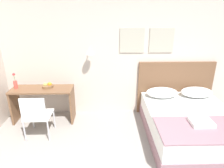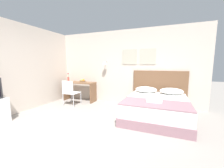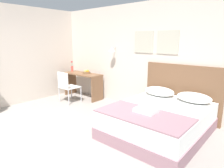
{
  "view_description": "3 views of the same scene",
  "coord_description": "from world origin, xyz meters",
  "px_view_note": "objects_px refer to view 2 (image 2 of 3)",
  "views": [
    {
      "loc": [
        -0.19,
        -1.41,
        2.35
      ],
      "look_at": [
        -0.1,
        2.04,
        1.03
      ],
      "focal_mm": 32.0,
      "sensor_mm": 36.0,
      "label": 1
    },
    {
      "loc": [
        1.6,
        -1.96,
        1.43
      ],
      "look_at": [
        0.07,
        1.89,
        0.84
      ],
      "focal_mm": 22.0,
      "sensor_mm": 36.0,
      "label": 2
    },
    {
      "loc": [
        3.03,
        -1.43,
        1.76
      ],
      "look_at": [
        0.07,
        1.99,
        0.75
      ],
      "focal_mm": 32.0,
      "sensor_mm": 36.0,
      "label": 3
    }
  ],
  "objects_px": {
    "bed": "(156,108)",
    "pillow_left": "(146,89)",
    "fruit_bowl": "(83,81)",
    "flower_vase": "(68,78)",
    "headboard": "(159,89)",
    "desk_chair": "(70,91)",
    "throw_blanket": "(155,103)",
    "desk": "(79,88)",
    "pillow_right": "(171,91)",
    "folded_towel_near_foot": "(154,100)"
  },
  "relations": [
    {
      "from": "bed",
      "to": "fruit_bowl",
      "type": "height_order",
      "value": "fruit_bowl"
    },
    {
      "from": "throw_blanket",
      "to": "desk_chair",
      "type": "height_order",
      "value": "desk_chair"
    },
    {
      "from": "bed",
      "to": "headboard",
      "type": "xyz_separation_m",
      "value": [
        0.0,
        1.01,
        0.35
      ]
    },
    {
      "from": "headboard",
      "to": "pillow_right",
      "type": "distance_m",
      "value": 0.49
    },
    {
      "from": "pillow_right",
      "to": "desk_chair",
      "type": "bearing_deg",
      "value": -168.21
    },
    {
      "from": "throw_blanket",
      "to": "desk_chair",
      "type": "distance_m",
      "value": 2.95
    },
    {
      "from": "throw_blanket",
      "to": "headboard",
      "type": "bearing_deg",
      "value": 90.0
    },
    {
      "from": "desk",
      "to": "flower_vase",
      "type": "xyz_separation_m",
      "value": [
        -0.54,
        0.03,
        0.34
      ]
    },
    {
      "from": "pillow_left",
      "to": "flower_vase",
      "type": "xyz_separation_m",
      "value": [
        -3.12,
        0.01,
        0.25
      ]
    },
    {
      "from": "bed",
      "to": "desk",
      "type": "relative_size",
      "value": 1.53
    },
    {
      "from": "headboard",
      "to": "pillow_left",
      "type": "height_order",
      "value": "headboard"
    },
    {
      "from": "pillow_left",
      "to": "throw_blanket",
      "type": "height_order",
      "value": "pillow_left"
    },
    {
      "from": "headboard",
      "to": "throw_blanket",
      "type": "distance_m",
      "value": 1.59
    },
    {
      "from": "bed",
      "to": "pillow_left",
      "type": "relative_size",
      "value": 2.89
    },
    {
      "from": "folded_towel_near_foot",
      "to": "flower_vase",
      "type": "bearing_deg",
      "value": 161.64
    },
    {
      "from": "bed",
      "to": "pillow_left",
      "type": "distance_m",
      "value": 0.89
    },
    {
      "from": "throw_blanket",
      "to": "flower_vase",
      "type": "height_order",
      "value": "flower_vase"
    },
    {
      "from": "pillow_left",
      "to": "desk_chair",
      "type": "relative_size",
      "value": 0.77
    },
    {
      "from": "pillow_right",
      "to": "throw_blanket",
      "type": "distance_m",
      "value": 1.34
    },
    {
      "from": "headboard",
      "to": "throw_blanket",
      "type": "height_order",
      "value": "headboard"
    },
    {
      "from": "bed",
      "to": "flower_vase",
      "type": "bearing_deg",
      "value": 168.35
    },
    {
      "from": "pillow_left",
      "to": "desk_chair",
      "type": "distance_m",
      "value": 2.6
    },
    {
      "from": "folded_towel_near_foot",
      "to": "desk",
      "type": "height_order",
      "value": "desk"
    },
    {
      "from": "pillow_left",
      "to": "desk",
      "type": "relative_size",
      "value": 0.53
    },
    {
      "from": "bed",
      "to": "pillow_right",
      "type": "height_order",
      "value": "pillow_right"
    },
    {
      "from": "pillow_right",
      "to": "desk_chair",
      "type": "height_order",
      "value": "desk_chair"
    },
    {
      "from": "fruit_bowl",
      "to": "flower_vase",
      "type": "distance_m",
      "value": 0.67
    },
    {
      "from": "bed",
      "to": "desk_chair",
      "type": "bearing_deg",
      "value": 179.39
    },
    {
      "from": "flower_vase",
      "to": "headboard",
      "type": "bearing_deg",
      "value": 4.78
    },
    {
      "from": "pillow_right",
      "to": "bed",
      "type": "bearing_deg",
      "value": -118.13
    },
    {
      "from": "headboard",
      "to": "folded_towel_near_foot",
      "type": "height_order",
      "value": "headboard"
    },
    {
      "from": "desk_chair",
      "to": "fruit_bowl",
      "type": "relative_size",
      "value": 3.78
    },
    {
      "from": "pillow_right",
      "to": "desk",
      "type": "relative_size",
      "value": 0.53
    },
    {
      "from": "desk",
      "to": "flower_vase",
      "type": "height_order",
      "value": "flower_vase"
    },
    {
      "from": "headboard",
      "to": "desk",
      "type": "relative_size",
      "value": 1.34
    },
    {
      "from": "pillow_left",
      "to": "pillow_right",
      "type": "height_order",
      "value": "same"
    },
    {
      "from": "throw_blanket",
      "to": "folded_towel_near_foot",
      "type": "relative_size",
      "value": 4.32
    },
    {
      "from": "pillow_left",
      "to": "desk_chair",
      "type": "xyz_separation_m",
      "value": [
        -2.51,
        -0.68,
        -0.11
      ]
    },
    {
      "from": "flower_vase",
      "to": "pillow_right",
      "type": "bearing_deg",
      "value": -0.13
    },
    {
      "from": "bed",
      "to": "pillow_left",
      "type": "bearing_deg",
      "value": 118.13
    },
    {
      "from": "desk_chair",
      "to": "flower_vase",
      "type": "bearing_deg",
      "value": 131.58
    },
    {
      "from": "fruit_bowl",
      "to": "flower_vase",
      "type": "height_order",
      "value": "flower_vase"
    },
    {
      "from": "bed",
      "to": "flower_vase",
      "type": "distance_m",
      "value": 3.63
    },
    {
      "from": "desk",
      "to": "pillow_left",
      "type": "bearing_deg",
      "value": 0.42
    },
    {
      "from": "headboard",
      "to": "fruit_bowl",
      "type": "distance_m",
      "value": 2.86
    },
    {
      "from": "headboard",
      "to": "pillow_left",
      "type": "distance_m",
      "value": 0.49
    },
    {
      "from": "flower_vase",
      "to": "fruit_bowl",
      "type": "bearing_deg",
      "value": 2.5
    },
    {
      "from": "throw_blanket",
      "to": "desk",
      "type": "bearing_deg",
      "value": 156.85
    },
    {
      "from": "fruit_bowl",
      "to": "desk",
      "type": "bearing_deg",
      "value": -154.05
    },
    {
      "from": "pillow_left",
      "to": "fruit_bowl",
      "type": "relative_size",
      "value": 2.91
    }
  ]
}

